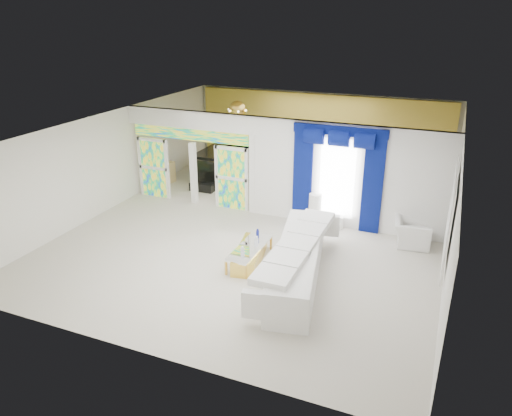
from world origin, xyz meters
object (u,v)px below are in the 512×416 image
at_px(white_sofa, 298,262).
at_px(coffee_table, 250,254).
at_px(console_table, 324,220).
at_px(armchair, 412,232).
at_px(grand_piano, 222,164).

relative_size(white_sofa, coffee_table, 2.50).
relative_size(console_table, armchair, 1.03).
height_order(white_sofa, console_table, white_sofa).
bearing_deg(white_sofa, grand_piano, 118.09).
distance_m(coffee_table, grand_piano, 6.70).
height_order(armchair, grand_piano, grand_piano).
distance_m(white_sofa, coffee_table, 1.40).
relative_size(white_sofa, console_table, 3.96).
xyz_separation_m(console_table, armchair, (2.46, -0.24, 0.16)).
height_order(white_sofa, grand_piano, grand_piano).
bearing_deg(grand_piano, console_table, -32.04).
distance_m(coffee_table, console_table, 3.05).
relative_size(coffee_table, armchair, 1.63).
relative_size(coffee_table, grand_piano, 0.85).
xyz_separation_m(white_sofa, grand_piano, (-4.89, 5.98, 0.10)).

